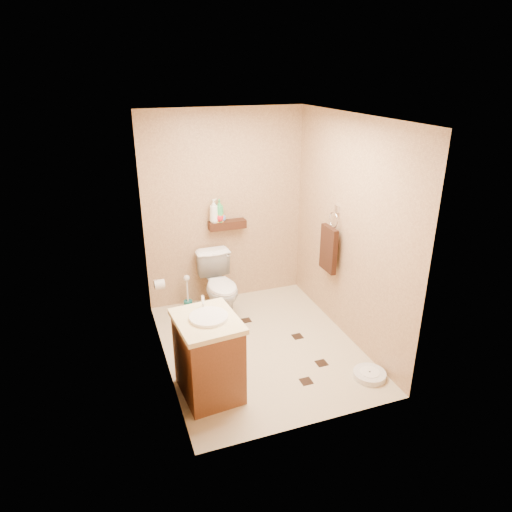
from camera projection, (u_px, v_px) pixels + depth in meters
name	position (u px, v px, depth m)	size (l,w,h in m)	color
ground	(260.00, 346.00, 4.96)	(2.50, 2.50, 0.00)	#C5AB90
wall_back	(225.00, 209.00, 5.59)	(2.00, 0.04, 2.40)	tan
wall_front	(318.00, 299.00, 3.41)	(2.00, 0.04, 2.40)	tan
wall_left	(158.00, 256.00, 4.19)	(0.04, 2.50, 2.40)	tan
wall_right	(349.00, 232.00, 4.81)	(0.04, 2.50, 2.40)	tan
ceiling	(261.00, 117.00, 4.04)	(2.00, 2.50, 0.02)	silver
wall_shelf	(227.00, 225.00, 5.59)	(0.46, 0.14, 0.10)	#391C0F
floor_accents	(265.00, 347.00, 4.94)	(1.14, 1.39, 0.01)	black
toilet	(220.00, 286.00, 5.48)	(0.42, 0.73, 0.74)	white
vanity	(208.00, 355.00, 4.11)	(0.58, 0.69, 0.91)	brown
bathroom_scale	(369.00, 375.00, 4.45)	(0.36, 0.36, 0.06)	silver
toilet_brush	(188.00, 297.00, 5.65)	(0.11, 0.11, 0.47)	#18605D
towel_ring	(329.00, 247.00, 5.10)	(0.12, 0.30, 0.76)	silver
toilet_paper	(159.00, 284.00, 5.00)	(0.12, 0.11, 0.12)	silver
bottle_a	(214.00, 211.00, 5.46)	(0.11, 0.11, 0.29)	white
bottle_b	(219.00, 215.00, 5.50)	(0.08, 0.08, 0.17)	yellow
bottle_c	(219.00, 215.00, 5.51)	(0.12, 0.12, 0.16)	red
bottle_d	(220.00, 211.00, 5.49)	(0.11, 0.11, 0.27)	#36A458
bottle_e	(221.00, 216.00, 5.52)	(0.07, 0.07, 0.15)	#C87642
bottle_f	(222.00, 216.00, 5.52)	(0.10, 0.10, 0.13)	#4D77C1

